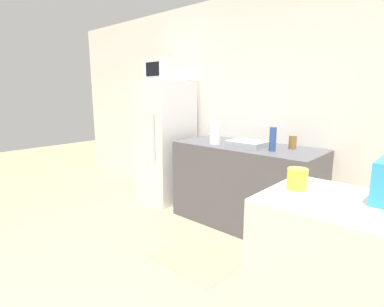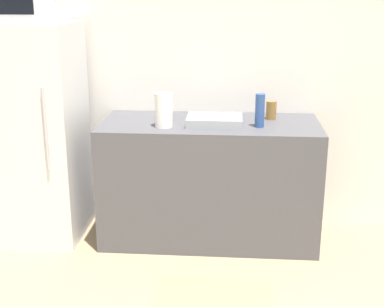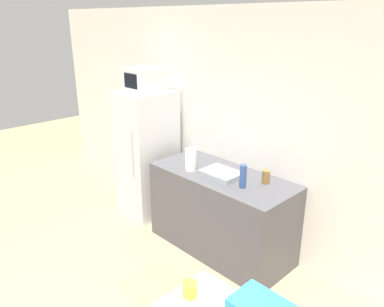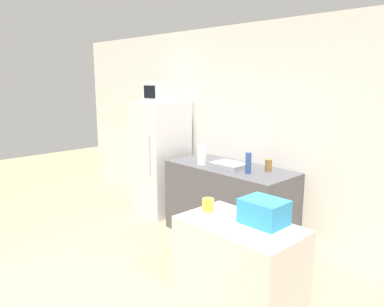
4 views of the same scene
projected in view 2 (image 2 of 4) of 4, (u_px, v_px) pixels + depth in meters
wall_back at (244, 62)px, 4.14m from camera, size 8.00×0.06×2.60m
refrigerator at (42, 133)px, 4.01m from camera, size 0.57×0.68×1.62m
microwave at (31, 1)px, 3.73m from camera, size 0.45×0.33×0.29m
counter at (209, 181)px, 4.04m from camera, size 1.60×0.70×0.91m
sink_basin at (215, 120)px, 3.85m from camera, size 0.40×0.30×0.06m
bottle_tall at (260, 111)px, 3.75m from camera, size 0.07×0.07×0.24m
bottle_short at (271, 110)px, 4.00m from camera, size 0.08×0.08×0.14m
paper_towel_roll at (164, 110)px, 3.75m from camera, size 0.13×0.13×0.24m
kitchen_rug at (214, 301)px, 3.29m from camera, size 0.74×0.55×0.01m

